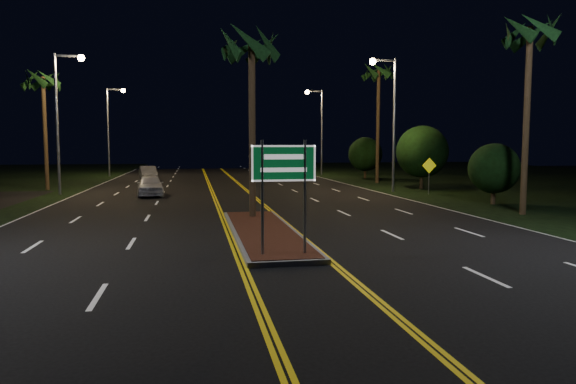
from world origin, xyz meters
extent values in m
plane|color=black|center=(0.00, 0.00, 0.00)|extent=(120.00, 120.00, 0.00)
cube|color=gray|center=(0.00, 7.00, 0.07)|extent=(2.25, 10.25, 0.15)
cube|color=#592819|center=(0.00, 7.00, 0.16)|extent=(2.00, 10.00, 0.02)
cylinder|color=gray|center=(-0.60, 2.80, 1.75)|extent=(0.08, 0.08, 3.20)
cylinder|color=gray|center=(0.60, 2.80, 1.75)|extent=(0.08, 0.08, 3.20)
cube|color=#07471E|center=(0.00, 2.80, 2.70)|extent=(1.80, 0.04, 1.00)
cube|color=white|center=(0.00, 2.77, 2.70)|extent=(1.80, 0.01, 1.00)
cylinder|color=gray|center=(-11.00, 24.00, 4.50)|extent=(0.18, 0.18, 9.00)
cube|color=gray|center=(-10.20, 24.00, 8.85)|extent=(1.60, 0.12, 0.12)
sphere|color=#FBC471|center=(-9.40, 24.00, 8.75)|extent=(0.44, 0.44, 0.44)
cylinder|color=gray|center=(-11.00, 44.00, 4.50)|extent=(0.18, 0.18, 9.00)
cube|color=gray|center=(-10.20, 44.00, 8.85)|extent=(1.60, 0.12, 0.12)
sphere|color=#FBC471|center=(-9.40, 44.00, 8.75)|extent=(0.44, 0.44, 0.44)
cylinder|color=gray|center=(11.00, 22.00, 4.50)|extent=(0.18, 0.18, 9.00)
cube|color=gray|center=(10.20, 22.00, 8.85)|extent=(1.60, 0.12, 0.12)
sphere|color=#FBC471|center=(9.40, 22.00, 8.75)|extent=(0.44, 0.44, 0.44)
cylinder|color=gray|center=(11.00, 42.00, 4.50)|extent=(0.18, 0.18, 9.00)
cube|color=gray|center=(10.20, 42.00, 8.85)|extent=(1.60, 0.12, 0.12)
sphere|color=#FBC471|center=(9.40, 42.00, 8.75)|extent=(0.44, 0.44, 0.44)
cylinder|color=#382819|center=(0.00, 10.50, 3.75)|extent=(0.28, 0.28, 7.50)
cylinder|color=#382819|center=(-12.80, 28.00, 4.00)|extent=(0.28, 0.28, 8.00)
cylinder|color=#382819|center=(12.50, 10.00, 4.25)|extent=(0.28, 0.28, 8.50)
cylinder|color=#382819|center=(12.80, 30.00, 4.75)|extent=(0.28, 0.28, 9.50)
cylinder|color=#382819|center=(13.50, 14.00, 0.45)|extent=(0.24, 0.24, 0.90)
sphere|color=black|center=(13.50, 14.00, 1.95)|extent=(2.70, 2.70, 2.70)
cylinder|color=#382819|center=(14.00, 24.00, 0.63)|extent=(0.24, 0.24, 1.26)
sphere|color=black|center=(14.00, 24.00, 2.73)|extent=(3.78, 3.78, 3.78)
cylinder|color=#382819|center=(13.80, 36.00, 0.54)|extent=(0.24, 0.24, 1.08)
sphere|color=black|center=(13.80, 36.00, 2.34)|extent=(3.24, 3.24, 3.24)
imported|color=silver|center=(-5.17, 22.22, 0.79)|extent=(2.46, 4.89, 1.57)
imported|color=#AEB0B8|center=(-6.54, 36.97, 0.75)|extent=(2.69, 4.80, 1.51)
cylinder|color=gray|center=(12.60, 19.91, 1.04)|extent=(0.07, 0.07, 2.07)
cube|color=#FFF70D|center=(12.60, 19.89, 1.88)|extent=(1.00, 0.10, 1.00)
camera|label=1|loc=(-2.46, -11.18, 3.20)|focal=32.00mm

